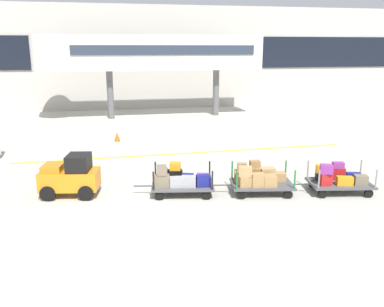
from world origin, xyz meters
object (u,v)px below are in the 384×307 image
(baggage_cart_tail, at_px, (339,179))
(safety_cone_near, at_px, (259,166))
(baggage_cart_lead, at_px, (180,180))
(baggage_cart_middle, at_px, (258,178))
(baggage_tug, at_px, (71,176))
(safety_cone_far, at_px, (117,137))

(baggage_cart_tail, relative_size, safety_cone_near, 5.60)
(baggage_cart_lead, distance_m, baggage_cart_middle, 2.95)
(baggage_cart_middle, xyz_separation_m, safety_cone_near, (1.01, 2.58, -0.31))
(baggage_cart_lead, bearing_deg, baggage_cart_middle, -8.48)
(baggage_cart_lead, xyz_separation_m, baggage_cart_tail, (5.94, -0.98, -0.01))
(baggage_tug, height_order, baggage_cart_middle, baggage_tug)
(baggage_cart_tail, bearing_deg, safety_cone_near, 122.77)
(baggage_cart_lead, relative_size, safety_cone_near, 5.60)
(safety_cone_far, bearing_deg, safety_cone_near, -50.68)
(baggage_cart_lead, relative_size, baggage_cart_middle, 1.00)
(baggage_cart_middle, xyz_separation_m, baggage_cart_tail, (3.02, -0.54, -0.04))
(baggage_cart_lead, bearing_deg, safety_cone_near, 28.54)
(baggage_tug, xyz_separation_m, baggage_cart_middle, (6.94, -1.12, -0.17))
(baggage_cart_lead, height_order, safety_cone_far, baggage_cart_lead)
(baggage_cart_tail, height_order, safety_cone_near, baggage_cart_tail)
(baggage_tug, xyz_separation_m, safety_cone_near, (7.95, 1.45, -0.48))
(baggage_tug, bearing_deg, baggage_cart_lead, -9.71)
(baggage_cart_middle, distance_m, safety_cone_near, 2.78)
(safety_cone_near, relative_size, safety_cone_far, 1.00)
(baggage_tug, height_order, baggage_cart_tail, baggage_tug)
(baggage_cart_lead, distance_m, safety_cone_near, 4.49)
(baggage_cart_middle, relative_size, safety_cone_near, 5.60)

